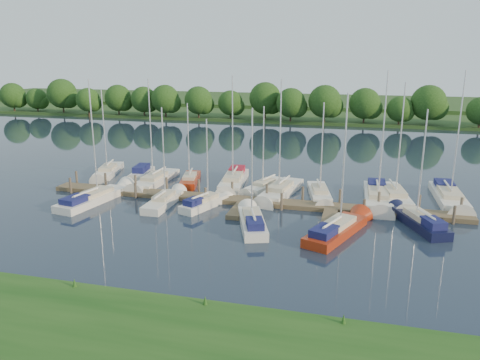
% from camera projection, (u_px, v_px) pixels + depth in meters
% --- Properties ---
extents(ground, '(260.00, 260.00, 0.00)m').
position_uv_depth(ground, '(222.00, 233.00, 36.85)').
color(ground, '#192633').
rests_on(ground, ground).
extents(near_bank, '(90.00, 10.00, 0.50)m').
position_uv_depth(near_bank, '(124.00, 350.00, 21.83)').
color(near_bank, '#174212').
rests_on(near_bank, ground).
extents(dock, '(40.00, 6.00, 0.40)m').
position_uv_depth(dock, '(244.00, 203.00, 43.63)').
color(dock, brown).
rests_on(dock, ground).
extents(mooring_pilings, '(38.24, 2.84, 2.00)m').
position_uv_depth(mooring_pilings, '(247.00, 195.00, 44.58)').
color(mooring_pilings, '#473D33').
rests_on(mooring_pilings, ground).
extents(far_shore, '(180.00, 30.00, 0.60)m').
position_uv_depth(far_shore, '(316.00, 115.00, 106.88)').
color(far_shore, '#254018').
rests_on(far_shore, ground).
extents(distant_hill, '(220.00, 40.00, 1.40)m').
position_uv_depth(distant_hill, '(325.00, 102.00, 130.14)').
color(distant_hill, '#305224').
rests_on(distant_hill, ground).
extents(treeline, '(145.51, 9.59, 8.14)m').
position_uv_depth(treeline, '(307.00, 103.00, 94.35)').
color(treeline, '#38281C').
rests_on(treeline, ground).
extents(sailboat_n_0, '(3.53, 8.04, 10.18)m').
position_uv_depth(sailboat_n_0, '(108.00, 172.00, 54.67)').
color(sailboat_n_0, silver).
rests_on(sailboat_n_0, ground).
extents(motorboat, '(2.23, 5.77, 1.59)m').
position_uv_depth(motorboat, '(141.00, 174.00, 53.77)').
color(motorboat, silver).
rests_on(motorboat, ground).
extents(sailboat_n_2, '(2.39, 9.27, 11.66)m').
position_uv_depth(sailboat_n_2, '(154.00, 181.00, 50.80)').
color(sailboat_n_2, silver).
rests_on(sailboat_n_2, ground).
extents(sailboat_n_3, '(2.98, 7.12, 9.07)m').
position_uv_depth(sailboat_n_3, '(190.00, 181.00, 50.88)').
color(sailboat_n_3, maroon).
rests_on(sailboat_n_3, ground).
extents(sailboat_n_4, '(3.13, 9.53, 12.04)m').
position_uv_depth(sailboat_n_4, '(233.00, 182.00, 50.36)').
color(sailboat_n_4, silver).
rests_on(sailboat_n_4, ground).
extents(sailboat_n_5, '(3.55, 7.00, 8.99)m').
position_uv_depth(sailboat_n_5, '(264.00, 187.00, 48.61)').
color(sailboat_n_5, silver).
rests_on(sailboat_n_5, ground).
extents(sailboat_n_6, '(3.50, 9.41, 11.79)m').
position_uv_depth(sailboat_n_6, '(280.00, 193.00, 46.62)').
color(sailboat_n_6, silver).
rests_on(sailboat_n_6, ground).
extents(sailboat_n_7, '(3.06, 7.64, 9.67)m').
position_uv_depth(sailboat_n_7, '(320.00, 195.00, 45.99)').
color(sailboat_n_7, silver).
rests_on(sailboat_n_7, ground).
extents(sailboat_n_8, '(2.61, 10.11, 12.73)m').
position_uv_depth(sailboat_n_8, '(378.00, 198.00, 44.77)').
color(sailboat_n_8, silver).
rests_on(sailboat_n_8, ground).
extents(sailboat_n_9, '(3.27, 9.26, 11.68)m').
position_uv_depth(sailboat_n_9, '(395.00, 198.00, 44.86)').
color(sailboat_n_9, silver).
rests_on(sailboat_n_9, ground).
extents(sailboat_n_10, '(2.65, 10.14, 12.74)m').
position_uv_depth(sailboat_n_10, '(449.00, 198.00, 44.73)').
color(sailboat_n_10, silver).
rests_on(sailboat_n_10, ground).
extents(sailboat_s_0, '(3.52, 9.56, 11.91)m').
position_uv_depth(sailboat_s_0, '(95.00, 198.00, 44.67)').
color(sailboat_s_0, silver).
rests_on(sailboat_s_0, ground).
extents(sailboat_s_1, '(1.78, 7.28, 9.44)m').
position_uv_depth(sailboat_s_1, '(164.00, 202.00, 43.76)').
color(sailboat_s_1, silver).
rests_on(sailboat_s_1, ground).
extents(sailboat_s_2, '(3.33, 6.43, 8.51)m').
position_uv_depth(sailboat_s_2, '(205.00, 204.00, 43.01)').
color(sailboat_s_2, silver).
rests_on(sailboat_s_2, ground).
extents(sailboat_s_3, '(3.87, 7.74, 10.06)m').
position_uv_depth(sailboat_s_3, '(252.00, 223.00, 38.13)').
color(sailboat_s_3, silver).
rests_on(sailboat_s_3, ground).
extents(sailboat_s_4, '(4.73, 8.82, 11.33)m').
position_uv_depth(sailboat_s_4, '(338.00, 230.00, 36.51)').
color(sailboat_s_4, maroon).
rests_on(sailboat_s_4, ground).
extents(sailboat_s_5, '(4.22, 7.54, 9.98)m').
position_uv_depth(sailboat_s_5, '(419.00, 223.00, 38.12)').
color(sailboat_s_5, black).
rests_on(sailboat_s_5, ground).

